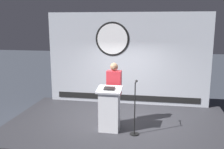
# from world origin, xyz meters

# --- Properties ---
(ground_plane) EXTENTS (40.00, 40.00, 0.00)m
(ground_plane) POSITION_xyz_m (0.00, 0.00, 0.00)
(ground_plane) COLOR #383D47
(stage_platform) EXTENTS (6.40, 4.00, 0.30)m
(stage_platform) POSITION_xyz_m (0.00, 0.00, 0.15)
(stage_platform) COLOR #333338
(stage_platform) RESTS_ON ground
(banner_display) EXTENTS (5.60, 0.12, 3.18)m
(banner_display) POSITION_xyz_m (-0.01, 1.85, 1.89)
(banner_display) COLOR #B2B7C1
(banner_display) RESTS_ON stage_platform
(podium) EXTENTS (0.64, 0.50, 1.19)m
(podium) POSITION_xyz_m (-0.17, -0.58, 0.89)
(podium) COLOR silver
(podium) RESTS_ON stage_platform
(speaker_person) EXTENTS (0.40, 0.26, 1.76)m
(speaker_person) POSITION_xyz_m (-0.13, -0.10, 1.20)
(speaker_person) COLOR black
(speaker_person) RESTS_ON stage_platform
(microphone_stand) EXTENTS (0.24, 0.52, 1.38)m
(microphone_stand) POSITION_xyz_m (0.51, -0.68, 0.78)
(microphone_stand) COLOR black
(microphone_stand) RESTS_ON stage_platform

